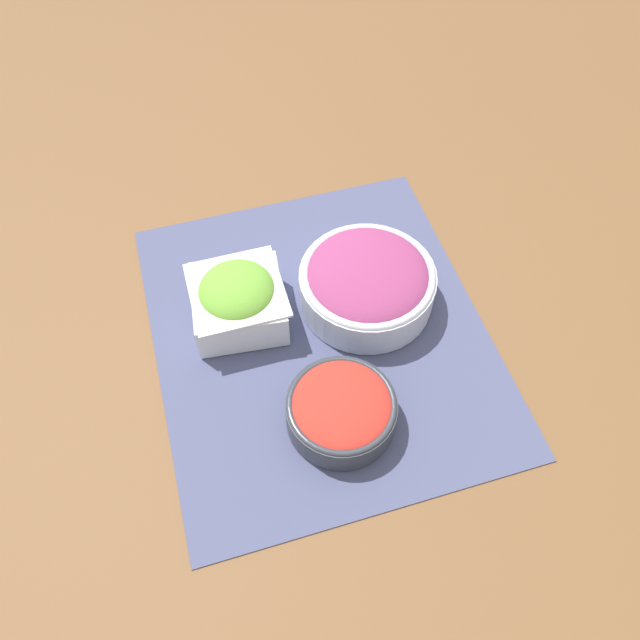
% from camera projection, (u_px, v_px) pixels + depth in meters
% --- Properties ---
extents(ground_plane, '(3.00, 3.00, 0.00)m').
position_uv_depth(ground_plane, '(320.00, 334.00, 0.87)').
color(ground_plane, brown).
extents(placemat, '(0.52, 0.45, 0.00)m').
position_uv_depth(placemat, '(320.00, 333.00, 0.86)').
color(placemat, '#474C70').
rests_on(placemat, ground_plane).
extents(tomato_bowl, '(0.14, 0.14, 0.05)m').
position_uv_depth(tomato_bowl, '(341.00, 409.00, 0.76)').
color(tomato_bowl, '#333842').
rests_on(tomato_bowl, placemat).
extents(lettuce_bowl, '(0.13, 0.13, 0.08)m').
position_uv_depth(lettuce_bowl, '(238.00, 299.00, 0.85)').
color(lettuce_bowl, white).
rests_on(lettuce_bowl, placemat).
extents(onion_bowl, '(0.19, 0.19, 0.08)m').
position_uv_depth(onion_bowl, '(367.00, 282.00, 0.86)').
color(onion_bowl, silver).
rests_on(onion_bowl, placemat).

